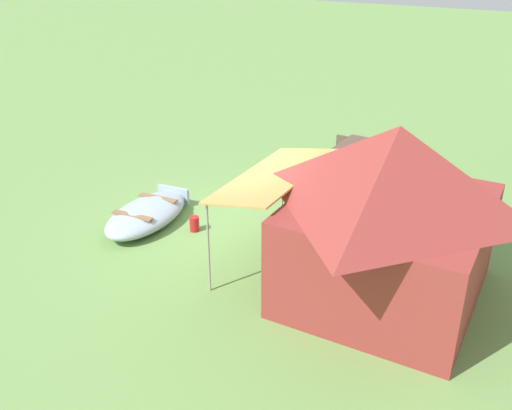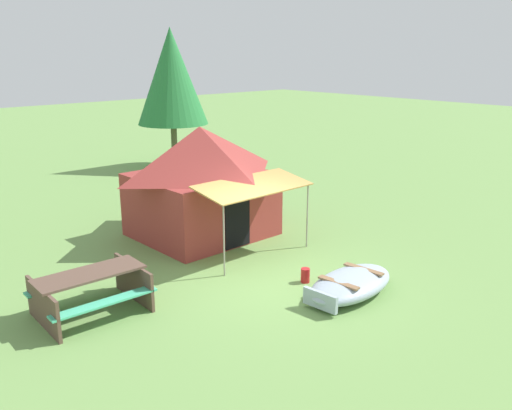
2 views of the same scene
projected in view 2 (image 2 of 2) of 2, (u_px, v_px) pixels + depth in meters
name	position (u px, v px, depth m)	size (l,w,h in m)	color
ground_plane	(272.00, 277.00, 11.45)	(80.00, 80.00, 0.00)	#6B964D
beached_rowboat	(351.00, 284.00, 10.59)	(2.32, 1.35, 0.43)	#9CACBC
canvas_cabin_tent	(201.00, 180.00, 13.72)	(3.37, 4.10, 2.81)	maroon
picnic_table	(90.00, 288.00, 9.77)	(1.96, 1.49, 0.79)	brown
cooler_box	(227.00, 238.00, 13.28)	(0.45, 0.39, 0.36)	#266DB8
fuel_can	(305.00, 275.00, 11.17)	(0.19, 0.19, 0.30)	red
pine_tree_back_left	(172.00, 77.00, 21.23)	(2.78, 2.78, 5.48)	brown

